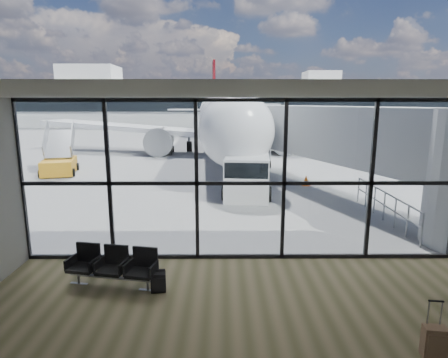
{
  "coord_description": "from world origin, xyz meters",
  "views": [
    {
      "loc": [
        -0.51,
        -10.04,
        4.38
      ],
      "look_at": [
        -0.43,
        3.0,
        1.7
      ],
      "focal_mm": 30.0,
      "sensor_mm": 36.0,
      "label": 1
    }
  ],
  "objects_px": {
    "seating_row": "(114,264)",
    "belt_loader": "(163,146)",
    "service_van": "(248,173)",
    "suitcase": "(434,342)",
    "airliner": "(220,118)",
    "mobile_stairs": "(60,164)",
    "backpack": "(158,282)"
  },
  "relations": [
    {
      "from": "seating_row",
      "to": "belt_loader",
      "type": "distance_m",
      "value": 24.18
    },
    {
      "from": "seating_row",
      "to": "service_van",
      "type": "bearing_deg",
      "value": 78.48
    },
    {
      "from": "suitcase",
      "to": "airliner",
      "type": "relative_size",
      "value": 0.03
    },
    {
      "from": "mobile_stairs",
      "to": "belt_loader",
      "type": "bearing_deg",
      "value": 47.29
    },
    {
      "from": "mobile_stairs",
      "to": "suitcase",
      "type": "bearing_deg",
      "value": -66.25
    },
    {
      "from": "seating_row",
      "to": "belt_loader",
      "type": "relative_size",
      "value": 0.51
    },
    {
      "from": "airliner",
      "to": "mobile_stairs",
      "type": "height_order",
      "value": "airliner"
    },
    {
      "from": "suitcase",
      "to": "airliner",
      "type": "height_order",
      "value": "airliner"
    },
    {
      "from": "backpack",
      "to": "suitcase",
      "type": "relative_size",
      "value": 0.5
    },
    {
      "from": "airliner",
      "to": "mobile_stairs",
      "type": "distance_m",
      "value": 15.58
    },
    {
      "from": "suitcase",
      "to": "airliner",
      "type": "distance_m",
      "value": 29.46
    },
    {
      "from": "service_van",
      "to": "mobile_stairs",
      "type": "xyz_separation_m",
      "value": [
        -11.37,
        5.33,
        -0.39
      ]
    },
    {
      "from": "backpack",
      "to": "mobile_stairs",
      "type": "relative_size",
      "value": 0.13
    },
    {
      "from": "seating_row",
      "to": "service_van",
      "type": "height_order",
      "value": "service_van"
    },
    {
      "from": "backpack",
      "to": "belt_loader",
      "type": "relative_size",
      "value": 0.12
    },
    {
      "from": "suitcase",
      "to": "belt_loader",
      "type": "distance_m",
      "value": 28.17
    },
    {
      "from": "backpack",
      "to": "service_van",
      "type": "bearing_deg",
      "value": 67.32
    },
    {
      "from": "service_van",
      "to": "suitcase",
      "type": "bearing_deg",
      "value": -72.75
    },
    {
      "from": "airliner",
      "to": "service_van",
      "type": "relative_size",
      "value": 8.01
    },
    {
      "from": "suitcase",
      "to": "service_van",
      "type": "distance_m",
      "value": 12.25
    },
    {
      "from": "airliner",
      "to": "mobile_stairs",
      "type": "relative_size",
      "value": 9.44
    },
    {
      "from": "airliner",
      "to": "belt_loader",
      "type": "height_order",
      "value": "airliner"
    },
    {
      "from": "backpack",
      "to": "airliner",
      "type": "distance_m",
      "value": 26.89
    },
    {
      "from": "backpack",
      "to": "suitcase",
      "type": "distance_m",
      "value": 5.69
    },
    {
      "from": "seating_row",
      "to": "airliner",
      "type": "xyz_separation_m",
      "value": [
        2.44,
        26.37,
        2.42
      ]
    },
    {
      "from": "backpack",
      "to": "mobile_stairs",
      "type": "distance_m",
      "value": 17.27
    },
    {
      "from": "airliner",
      "to": "seating_row",
      "type": "bearing_deg",
      "value": -98.38
    },
    {
      "from": "service_van",
      "to": "airliner",
      "type": "bearing_deg",
      "value": 100.55
    },
    {
      "from": "seating_row",
      "to": "suitcase",
      "type": "relative_size",
      "value": 2.12
    },
    {
      "from": "backpack",
      "to": "suitcase",
      "type": "height_order",
      "value": "suitcase"
    },
    {
      "from": "airliner",
      "to": "mobile_stairs",
      "type": "xyz_separation_m",
      "value": [
        -9.95,
        -11.76,
        -2.34
      ]
    },
    {
      "from": "seating_row",
      "to": "airliner",
      "type": "bearing_deg",
      "value": 95.79
    }
  ]
}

